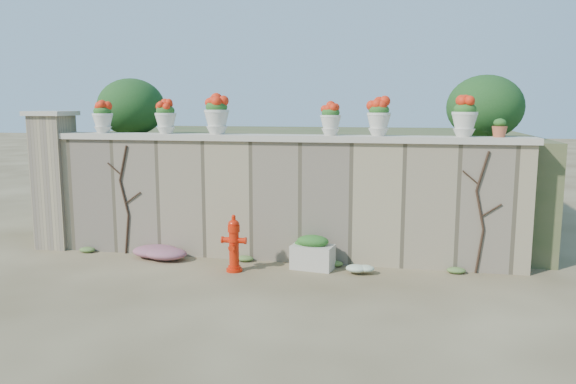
% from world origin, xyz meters
% --- Properties ---
extents(ground, '(80.00, 80.00, 0.00)m').
position_xyz_m(ground, '(0.00, 0.00, 0.00)').
color(ground, brown).
rests_on(ground, ground).
extents(stone_wall, '(8.00, 0.40, 2.00)m').
position_xyz_m(stone_wall, '(0.00, 1.80, 1.00)').
color(stone_wall, gray).
rests_on(stone_wall, ground).
extents(wall_cap, '(8.10, 0.52, 0.10)m').
position_xyz_m(wall_cap, '(0.00, 1.80, 2.05)').
color(wall_cap, beige).
rests_on(wall_cap, stone_wall).
extents(gate_pillar, '(0.72, 0.72, 2.48)m').
position_xyz_m(gate_pillar, '(-4.15, 1.80, 1.26)').
color(gate_pillar, gray).
rests_on(gate_pillar, ground).
extents(raised_fill, '(9.00, 6.00, 2.00)m').
position_xyz_m(raised_fill, '(0.00, 5.00, 1.00)').
color(raised_fill, '#384C23').
rests_on(raised_fill, ground).
extents(back_shrub_left, '(1.30, 1.30, 1.10)m').
position_xyz_m(back_shrub_left, '(-3.20, 3.00, 2.55)').
color(back_shrub_left, '#143814').
rests_on(back_shrub_left, raised_fill).
extents(back_shrub_right, '(1.30, 1.30, 1.10)m').
position_xyz_m(back_shrub_right, '(3.40, 3.00, 2.55)').
color(back_shrub_right, '#143814').
rests_on(back_shrub_right, raised_fill).
extents(vine_left, '(0.60, 0.04, 1.91)m').
position_xyz_m(vine_left, '(-2.67, 1.58, 0.99)').
color(vine_left, black).
rests_on(vine_left, ground).
extents(vine_right, '(0.60, 0.04, 1.91)m').
position_xyz_m(vine_right, '(3.23, 1.58, 0.99)').
color(vine_right, black).
rests_on(vine_right, ground).
extents(fire_hydrant, '(0.38, 0.27, 0.90)m').
position_xyz_m(fire_hydrant, '(-0.51, 0.93, 0.45)').
color(fire_hydrant, red).
rests_on(fire_hydrant, ground).
extents(planter_box, '(0.71, 0.48, 0.55)m').
position_xyz_m(planter_box, '(0.67, 1.32, 0.25)').
color(planter_box, beige).
rests_on(planter_box, ground).
extents(green_shrub, '(0.63, 0.57, 0.60)m').
position_xyz_m(green_shrub, '(0.53, 1.49, 0.30)').
color(green_shrub, '#1E5119').
rests_on(green_shrub, ground).
extents(magenta_clump, '(1.00, 0.67, 0.27)m').
position_xyz_m(magenta_clump, '(-2.00, 1.38, 0.13)').
color(magenta_clump, '#BD2581').
rests_on(magenta_clump, ground).
extents(white_flowers, '(0.57, 0.46, 0.21)m').
position_xyz_m(white_flowers, '(1.43, 1.18, 0.10)').
color(white_flowers, white).
rests_on(white_flowers, ground).
extents(urn_pot_0, '(0.35, 0.35, 0.55)m').
position_xyz_m(urn_pot_0, '(-3.14, 1.80, 2.37)').
color(urn_pot_0, beige).
rests_on(urn_pot_0, wall_cap).
extents(urn_pot_1, '(0.36, 0.36, 0.57)m').
position_xyz_m(urn_pot_1, '(-1.96, 1.80, 2.38)').
color(urn_pot_1, beige).
rests_on(urn_pot_1, wall_cap).
extents(urn_pot_2, '(0.42, 0.42, 0.66)m').
position_xyz_m(urn_pot_2, '(-1.05, 1.80, 2.43)').
color(urn_pot_2, beige).
rests_on(urn_pot_2, wall_cap).
extents(urn_pot_3, '(0.34, 0.34, 0.53)m').
position_xyz_m(urn_pot_3, '(0.88, 1.80, 2.36)').
color(urn_pot_3, beige).
rests_on(urn_pot_3, wall_cap).
extents(urn_pot_4, '(0.38, 0.38, 0.59)m').
position_xyz_m(urn_pot_4, '(1.64, 1.80, 2.39)').
color(urn_pot_4, beige).
rests_on(urn_pot_4, wall_cap).
extents(urn_pot_5, '(0.39, 0.39, 0.62)m').
position_xyz_m(urn_pot_5, '(2.95, 1.80, 2.40)').
color(urn_pot_5, beige).
rests_on(urn_pot_5, wall_cap).
extents(terracotta_pot, '(0.23, 0.23, 0.27)m').
position_xyz_m(terracotta_pot, '(3.47, 1.80, 2.23)').
color(terracotta_pot, '#AC5434').
rests_on(terracotta_pot, wall_cap).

